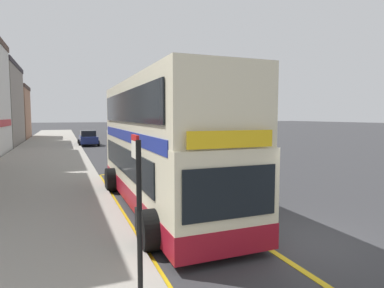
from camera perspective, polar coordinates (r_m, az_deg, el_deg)
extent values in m
plane|color=#333335|center=(38.93, -13.32, 0.14)|extent=(260.00, 260.00, 0.00)
cube|color=gray|center=(38.54, -23.67, -0.09)|extent=(6.00, 76.00, 0.14)
cube|color=beige|center=(11.58, -5.43, -4.23)|extent=(2.46, 10.23, 2.30)
cube|color=beige|center=(11.43, -5.52, 6.22)|extent=(2.43, 10.02, 1.90)
cube|color=maroon|center=(11.74, -5.39, -8.32)|extent=(2.48, 10.25, 0.60)
cube|color=navy|center=(11.45, -5.48, 1.57)|extent=(2.49, 9.41, 0.36)
cube|color=black|center=(11.64, -11.92, -2.77)|extent=(0.04, 8.18, 0.90)
cube|color=black|center=(11.15, -11.74, 6.43)|extent=(0.04, 9.00, 1.00)
cube|color=black|center=(6.85, 6.86, -8.55)|extent=(2.16, 0.04, 1.10)
cube|color=yellow|center=(6.67, 6.96, 0.84)|extent=(1.97, 0.04, 0.36)
cylinder|color=black|center=(8.00, -7.09, -14.77)|extent=(0.56, 1.00, 1.00)
cylinder|color=black|center=(8.99, 9.82, -12.55)|extent=(0.56, 1.00, 1.00)
cylinder|color=black|center=(14.17, -13.80, -6.14)|extent=(0.56, 1.00, 1.00)
cylinder|color=black|center=(14.75, -3.55, -5.56)|extent=(0.56, 1.00, 1.00)
cube|color=gold|center=(11.54, -12.51, -11.20)|extent=(0.16, 14.07, 0.01)
cube|color=gold|center=(12.27, 0.62, -10.10)|extent=(0.16, 14.07, 0.01)
cube|color=gold|center=(18.45, -11.73, -5.08)|extent=(2.94, 0.16, 0.01)
cylinder|color=black|center=(5.57, -9.23, -13.11)|extent=(0.09, 0.09, 2.67)
cube|color=silver|center=(5.57, -9.96, -0.96)|extent=(0.05, 0.42, 0.30)
cube|color=red|center=(5.56, -9.99, 1.09)|extent=(0.05, 0.42, 0.10)
cube|color=black|center=(5.67, -9.45, -13.13)|extent=(0.06, 0.28, 0.40)
cube|color=#B2191E|center=(29.65, -30.54, 3.14)|extent=(0.08, 9.99, 0.56)
cube|color=navy|center=(36.83, -17.81, 0.79)|extent=(1.76, 4.20, 0.72)
cube|color=black|center=(36.69, -17.83, 1.81)|extent=(1.52, 1.90, 0.60)
cylinder|color=black|center=(38.10, -19.34, 0.34)|extent=(0.22, 0.60, 0.60)
cylinder|color=black|center=(38.22, -16.53, 0.43)|extent=(0.22, 0.60, 0.60)
cylinder|color=black|center=(35.50, -19.15, 0.02)|extent=(0.22, 0.60, 0.60)
cylinder|color=black|center=(35.64, -16.15, 0.12)|extent=(0.22, 0.60, 0.60)
cube|color=maroon|center=(56.20, -10.96, 2.30)|extent=(1.76, 4.20, 0.72)
cube|color=black|center=(56.08, -10.95, 2.97)|extent=(1.52, 1.90, 0.60)
cylinder|color=black|center=(57.33, -12.11, 1.97)|extent=(0.22, 0.60, 0.60)
cylinder|color=black|center=(57.68, -10.28, 2.02)|extent=(0.22, 0.60, 0.60)
cylinder|color=black|center=(54.77, -11.66, 1.85)|extent=(0.22, 0.60, 0.60)
cylinder|color=black|center=(55.13, -9.74, 1.90)|extent=(0.22, 0.60, 0.60)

